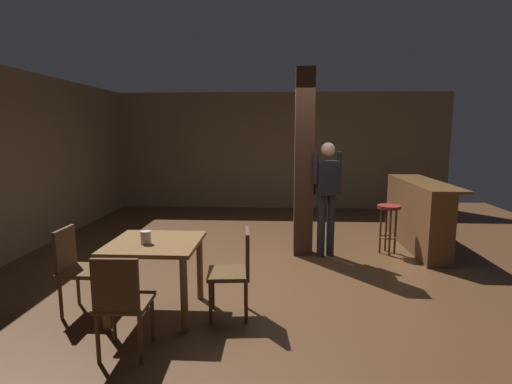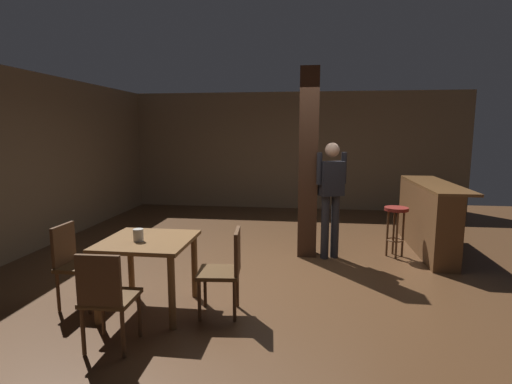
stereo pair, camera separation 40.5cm
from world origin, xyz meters
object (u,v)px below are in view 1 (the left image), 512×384
(standing_person, at_px, (327,191))
(chair_east, at_px, (236,268))
(bar_counter, at_px, (416,214))
(dining_table, at_px, (155,254))
(chair_west, at_px, (77,265))
(napkin_cup, at_px, (146,237))
(bar_stool_near, at_px, (389,217))
(chair_south, at_px, (122,300))

(standing_person, bearing_deg, chair_east, -119.55)
(chair_east, distance_m, bar_counter, 3.75)
(standing_person, bearing_deg, dining_table, -134.51)
(dining_table, xyz_separation_m, chair_east, (0.83, -0.01, -0.13))
(chair_west, distance_m, napkin_cup, 0.84)
(standing_person, xyz_separation_m, bar_counter, (1.53, 0.60, -0.45))
(dining_table, height_order, bar_stool_near, dining_table)
(chair_south, relative_size, bar_stool_near, 1.18)
(chair_west, relative_size, bar_counter, 0.41)
(chair_east, xyz_separation_m, bar_counter, (2.68, 2.62, 0.04))
(chair_east, bearing_deg, standing_person, 60.45)
(dining_table, distance_m, bar_counter, 4.38)
(chair_west, relative_size, standing_person, 0.52)
(bar_counter, bearing_deg, bar_stool_near, -144.73)
(bar_counter, bearing_deg, standing_person, -158.71)
(chair_south, distance_m, bar_stool_near, 4.28)
(napkin_cup, bearing_deg, standing_person, 45.81)
(dining_table, bearing_deg, chair_east, -0.63)
(napkin_cup, height_order, bar_stool_near, napkin_cup)
(chair_east, height_order, bar_counter, bar_counter)
(chair_east, relative_size, bar_counter, 0.41)
(bar_stool_near, bearing_deg, chair_east, -133.64)
(chair_west, bearing_deg, chair_south, -45.71)
(chair_south, bearing_deg, bar_counter, 44.17)
(dining_table, xyz_separation_m, chair_south, (-0.03, -0.83, -0.13))
(chair_east, height_order, chair_west, same)
(napkin_cup, relative_size, bar_stool_near, 0.17)
(dining_table, relative_size, chair_east, 1.02)
(dining_table, distance_m, bar_stool_near, 3.71)
(chair_south, height_order, napkin_cup, same)
(chair_west, bearing_deg, chair_east, 0.19)
(chair_east, bearing_deg, chair_west, -179.81)
(chair_west, distance_m, bar_counter, 5.08)
(dining_table, relative_size, chair_west, 1.02)
(chair_east, bearing_deg, bar_stool_near, 46.36)
(dining_table, xyz_separation_m, napkin_cup, (-0.06, -0.09, 0.20))
(chair_west, xyz_separation_m, standing_person, (2.81, 2.03, 0.50))
(standing_person, relative_size, bar_stool_near, 2.27)
(bar_counter, distance_m, bar_stool_near, 0.67)
(chair_west, bearing_deg, standing_person, 35.86)
(chair_west, bearing_deg, bar_stool_near, 30.56)
(dining_table, height_order, bar_counter, bar_counter)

